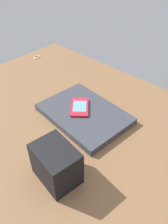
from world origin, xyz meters
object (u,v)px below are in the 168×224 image
Objects in this scene: key_ring at (37,57)px; laptop_closed at (84,114)px; cell_phone_on_laptop at (80,107)px; desk_organizer at (56,164)px.

laptop_closed is at bearing 160.44° from key_ring.
cell_phone_on_laptop is (2.29, -0.20, 1.63)cm from laptop_closed.
desk_organizer reaches higher than key_ring.
laptop_closed is 2.60× the size of cell_phone_on_laptop.
desk_organizer is 75.42cm from key_ring.
key_ring is (50.76, -18.04, -1.00)cm from laptop_closed.
cell_phone_on_laptop is 51.72cm from key_ring.
key_ring is at bearing -26.11° from desk_organizer.
cell_phone_on_laptop is 27.75cm from desk_organizer.
desk_organizer reaches higher than laptop_closed.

